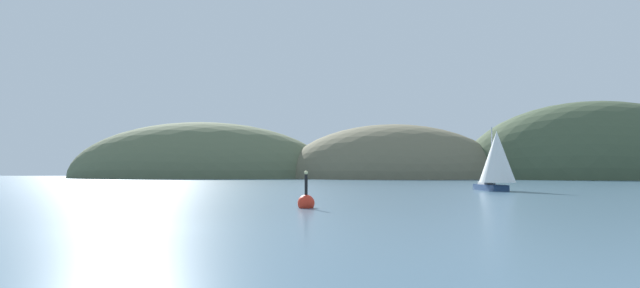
{
  "coord_description": "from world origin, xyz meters",
  "views": [
    {
      "loc": [
        11.39,
        -19.76,
        2.43
      ],
      "look_at": [
        0.0,
        44.12,
        5.65
      ],
      "focal_mm": 29.59,
      "sensor_mm": 36.0,
      "label": 1
    }
  ],
  "objects": [
    {
      "name": "headland_right",
      "position": [
        60.0,
        135.0,
        0.0
      ],
      "size": [
        72.5,
        44.0,
        42.55
      ],
      "primitive_type": "ellipsoid",
      "color": "#425138",
      "rests_on": "ground_plane"
    },
    {
      "name": "headland_left",
      "position": [
        -55.0,
        135.0,
        0.0
      ],
      "size": [
        85.3,
        44.0,
        34.65
      ],
      "primitive_type": "ellipsoid",
      "color": "#5B6647",
      "rests_on": "ground_plane"
    },
    {
      "name": "ground_plane",
      "position": [
        0.0,
        0.0,
        0.0
      ],
      "size": [
        360.0,
        360.0,
        0.0
      ],
      "primitive_type": "plane",
      "color": "#426075"
    },
    {
      "name": "channel_buoy",
      "position": [
        4.54,
        13.55,
        0.37
      ],
      "size": [
        1.1,
        1.1,
        2.64
      ],
      "color": "red",
      "rests_on": "ground_plane"
    },
    {
      "name": "headland_center",
      "position": [
        5.0,
        135.0,
        0.0
      ],
      "size": [
        64.22,
        44.0,
        31.46
      ],
      "primitive_type": "ellipsoid",
      "color": "#6B664C",
      "rests_on": "ground_plane"
    },
    {
      "name": "sailboat_white_mainsail",
      "position": [
        20.89,
        44.44,
        3.7
      ],
      "size": [
        5.1,
        7.62,
        7.54
      ],
      "color": "navy",
      "rests_on": "ground_plane"
    }
  ]
}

